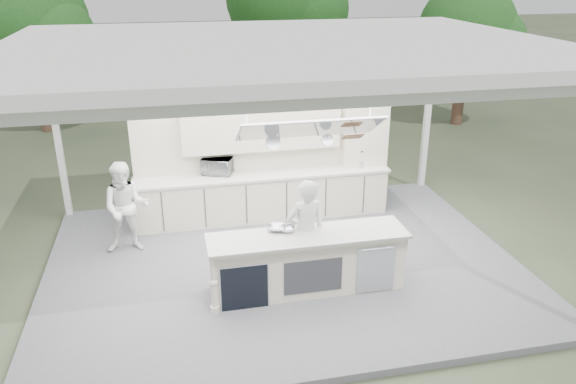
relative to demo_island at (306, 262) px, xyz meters
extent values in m
plane|color=#4C5439|center=(-0.18, 0.91, -0.60)|extent=(90.00, 90.00, 0.00)
cube|color=slate|center=(-0.18, 0.91, -0.54)|extent=(8.00, 6.00, 0.12)
cube|color=white|center=(3.72, 3.81, 1.25)|extent=(0.12, 0.12, 3.70)
cube|color=white|center=(-4.08, 3.81, 1.25)|extent=(0.12, 0.12, 3.70)
cube|color=white|center=(-0.18, 0.91, 3.18)|extent=(8.20, 6.20, 0.16)
cube|color=white|center=(-0.18, -1.99, 3.02)|extent=(8.00, 0.12, 0.16)
cube|color=white|center=(-0.18, 3.81, 3.02)|extent=(8.00, 0.12, 0.16)
cube|color=white|center=(-4.08, 0.91, 3.02)|extent=(0.12, 6.00, 0.16)
cube|color=white|center=(3.72, 0.91, 3.02)|extent=(0.12, 6.00, 0.16)
cube|color=white|center=(0.02, 0.01, 2.15)|extent=(2.00, 0.71, 0.43)
cube|color=white|center=(0.02, 0.01, 2.15)|extent=(2.06, 0.76, 0.46)
cylinder|color=white|center=(-0.88, 0.01, 2.63)|extent=(0.02, 0.02, 0.95)
cylinder|color=white|center=(0.92, 0.01, 2.63)|extent=(0.02, 0.02, 0.95)
cylinder|color=silver|center=(-0.48, 0.16, 1.93)|extent=(0.22, 0.14, 0.21)
cylinder|color=silver|center=(0.32, 0.11, 1.93)|extent=(0.18, 0.12, 0.18)
cube|color=#92553A|center=(0.72, 0.13, 1.95)|extent=(0.28, 0.18, 0.12)
cube|color=beige|center=(0.02, 0.01, -0.03)|extent=(3.00, 0.70, 0.90)
cube|color=silver|center=(0.02, 0.01, 0.45)|extent=(3.10, 0.78, 0.05)
cylinder|color=beige|center=(-1.48, -0.34, -0.02)|extent=(0.11, 0.11, 0.92)
cube|color=black|center=(-1.03, -0.34, -0.12)|extent=(0.70, 0.04, 0.72)
cube|color=silver|center=(-1.03, -0.35, -0.12)|extent=(0.74, 0.03, 0.72)
cube|color=#313236|center=(0.02, -0.35, -0.06)|extent=(0.90, 0.02, 0.55)
cube|color=silver|center=(1.02, -0.35, -0.06)|extent=(0.62, 0.02, 0.78)
cube|color=beige|center=(-0.18, 2.81, -0.03)|extent=(5.00, 0.65, 0.90)
cube|color=silver|center=(-0.18, 2.81, 0.45)|extent=(5.08, 0.72, 0.05)
cube|color=beige|center=(-0.18, 3.11, 0.65)|extent=(5.00, 0.10, 2.25)
cube|color=beige|center=(-0.18, 2.98, 1.32)|extent=(3.10, 0.38, 0.80)
cube|color=beige|center=(1.92, 2.93, 1.07)|extent=(0.90, 0.45, 1.30)
cube|color=#92553A|center=(1.92, 2.93, 1.07)|extent=(0.84, 0.40, 0.03)
cylinder|color=silver|center=(1.82, 2.79, 0.53)|extent=(0.20, 0.20, 0.12)
cylinder|color=black|center=(1.82, 2.79, 0.69)|extent=(0.17, 0.17, 0.20)
cylinder|color=black|center=(2.17, 2.79, 0.52)|extent=(0.16, 0.16, 0.10)
cone|color=black|center=(2.17, 2.79, 0.69)|extent=(0.14, 0.14, 0.24)
cylinder|color=brown|center=(-5.68, 10.91, 0.45)|extent=(0.36, 0.36, 2.10)
sphere|color=#276424|center=(-5.68, 10.91, 2.69)|extent=(3.40, 3.40, 3.40)
sphere|color=#276424|center=(-5.00, 10.40, 2.35)|extent=(2.38, 2.38, 2.38)
cylinder|color=brown|center=(2.32, 12.91, 0.63)|extent=(0.36, 0.36, 2.45)
sphere|color=#276424|center=(3.12, 12.31, 2.85)|extent=(2.80, 2.80, 2.80)
cylinder|color=brown|center=(7.32, 8.91, 0.37)|extent=(0.36, 0.36, 1.92)
sphere|color=#276424|center=(7.32, 8.91, 2.38)|extent=(3.00, 3.00, 3.00)
sphere|color=#276424|center=(7.92, 8.46, 2.08)|extent=(2.10, 2.10, 2.10)
imported|color=silver|center=(0.04, 0.21, 0.41)|extent=(0.71, 0.53, 1.77)
imported|color=white|center=(-2.78, 1.94, 0.36)|extent=(0.85, 0.68, 1.66)
imported|color=silver|center=(-1.06, 2.99, 0.64)|extent=(0.68, 0.58, 0.32)
imported|color=#BABEC2|center=(-0.42, 0.26, 0.51)|extent=(0.38, 0.38, 0.07)
imported|color=silver|center=(-0.27, 0.19, 0.51)|extent=(0.32, 0.32, 0.08)
camera|label=1|loc=(-1.92, -7.45, 4.34)|focal=35.00mm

